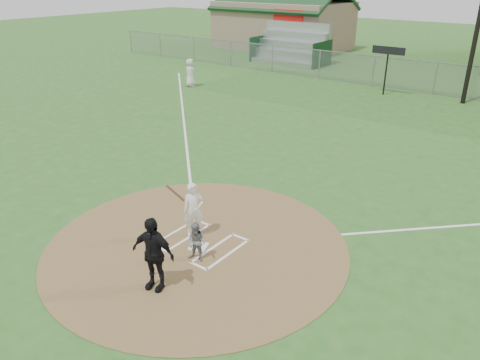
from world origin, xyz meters
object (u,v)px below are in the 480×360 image
Objects in this scene: catcher at (197,242)px; batter_at_plate at (194,210)px; umpire at (153,254)px; home_plate at (198,246)px; ondeck_player at (190,73)px.

batter_at_plate is (-0.91, 0.91, 0.28)m from catcher.
catcher is at bearing 74.58° from umpire.
ondeck_player reaches higher than home_plate.
batter_at_plate is at bearing 172.21° from ondeck_player.
umpire is at bearing -69.74° from batter_at_plate.
batter_at_plate is at bearing 123.03° from catcher.
ondeck_player is at bearing 120.96° from catcher.
home_plate is at bearing 172.47° from ondeck_player.
ondeck_player is 19.55m from batter_at_plate.
catcher reaches higher than home_plate.
umpire is at bearing -103.30° from catcher.
catcher is 20.84m from ondeck_player.
home_plate is 20.22m from ondeck_player.
batter_at_plate reaches higher than catcher.
umpire is at bearing 169.66° from ondeck_player.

